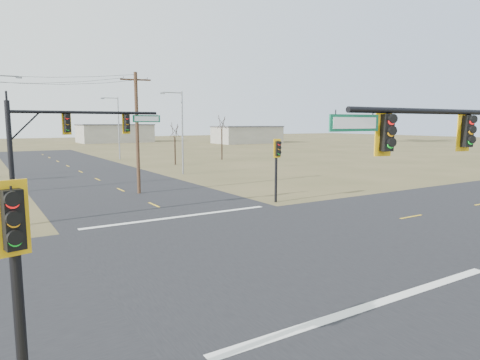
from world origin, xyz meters
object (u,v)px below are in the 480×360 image
Objects in this scene: pedestal_signal_sw at (15,255)px; streetlight_a at (181,128)px; bare_tree_d at (222,122)px; mast_arm_near at (468,148)px; utility_pole_near at (137,132)px; bare_tree_c at (175,130)px; pedestal_signal_ne at (277,156)px; streetlight_b at (117,125)px; mast_arm_far at (68,135)px.

pedestal_signal_sw is 0.52× the size of streetlight_a.
bare_tree_d reaches higher than pedestal_signal_sw.
utility_pole_near reaches higher than mast_arm_near.
bare_tree_c is 0.84× the size of bare_tree_d.
pedestal_signal_sw is at bearing -95.40° from streetlight_a.
pedestal_signal_sw is at bearing -123.02° from bare_tree_d.
streetlight_a is (19.07, 35.52, 1.70)m from pedestal_signal_sw.
streetlight_a is (1.12, 19.26, 1.80)m from pedestal_signal_ne.
streetlight_b is at bearing 97.00° from mast_arm_near.
utility_pole_near is 1.00× the size of streetlight_b.
mast_arm_far is at bearing 129.25° from mast_arm_near.
bare_tree_c reaches higher than pedestal_signal_sw.
mast_arm_far is at bearing -131.74° from bare_tree_d.
bare_tree_c is (18.70, 27.89, -0.25)m from mast_arm_far.
utility_pole_near reaches higher than bare_tree_c.
streetlight_a is (5.43, 35.63, 0.26)m from mast_arm_near.
utility_pole_near is at bearing -120.37° from bare_tree_c.
bare_tree_d is (9.43, 3.63, 1.05)m from bare_tree_c.
mast_arm_far is 22.81m from streetlight_a.
pedestal_signal_sw is (-13.64, 0.11, -1.44)m from mast_arm_near.
mast_arm_far is 1.22× the size of bare_tree_d.
pedestal_signal_ne is 0.50× the size of streetlight_a.
bare_tree_d is at bearing 69.82° from streetlight_a.
streetlight_a reaches higher than mast_arm_far.
utility_pole_near is 32.61m from bare_tree_d.
mast_arm_near is 1.07× the size of streetlight_b.
pedestal_signal_ne is at bearing -100.75° from streetlight_b.
pedestal_signal_sw is 0.79× the size of bare_tree_c.
pedestal_signal_ne is at bearing -99.45° from bare_tree_c.
mast_arm_far is 42.26m from bare_tree_d.
pedestal_signal_sw is at bearing -126.17° from pedestal_signal_ne.
mast_arm_far reaches higher than pedestal_signal_sw.
mast_arm_far is 33.58m from bare_tree_c.
mast_arm_far is at bearing -176.48° from pedestal_signal_ne.
mast_arm_far is at bearing -119.28° from streetlight_b.
bare_tree_d reaches higher than mast_arm_near.
bare_tree_d reaches higher than mast_arm_far.
pedestal_signal_sw is 40.35m from streetlight_a.
utility_pole_near is (-7.21, 9.07, 1.69)m from pedestal_signal_ne.
bare_tree_c is at bearing 39.01° from mast_arm_far.
bare_tree_d is (18.69, 49.86, 0.94)m from mast_arm_near.
streetlight_b reaches higher than pedestal_signal_ne.
pedestal_signal_ne is at bearing -51.53° from utility_pole_near.
utility_pole_near is at bearing 108.54° from mast_arm_near.
streetlight_b is 1.59× the size of bare_tree_c.
streetlight_a is at bearing 32.18° from mast_arm_far.
utility_pole_near is 24.09m from bare_tree_c.
bare_tree_c is at bearing 59.63° from utility_pole_near.
mast_arm_far is 0.96× the size of streetlight_a.
mast_arm_near reaches higher than bare_tree_c.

